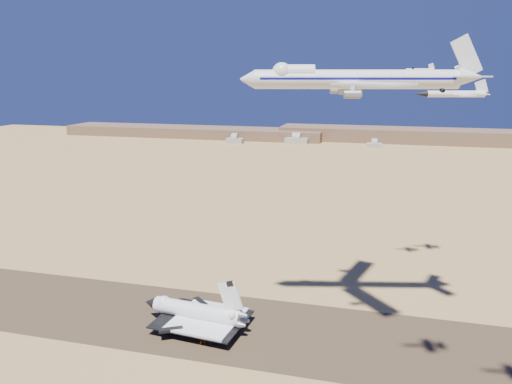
% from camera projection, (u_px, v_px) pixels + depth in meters
% --- Properties ---
extents(ground, '(1200.00, 1200.00, 0.00)m').
position_uv_depth(ground, '(223.00, 325.00, 184.68)').
color(ground, '#AD8A4D').
rests_on(ground, ground).
extents(runway, '(600.00, 50.00, 0.06)m').
position_uv_depth(runway, '(223.00, 325.00, 184.67)').
color(runway, '#4E3B27').
rests_on(runway, ground).
extents(ridgeline, '(960.00, 90.00, 18.00)m').
position_uv_depth(ridgeline, '(395.00, 137.00, 662.56)').
color(ridgeline, '#7E5F46').
rests_on(ridgeline, ground).
extents(hangars, '(200.50, 29.50, 30.00)m').
position_uv_depth(hangars, '(293.00, 141.00, 649.31)').
color(hangars, '#A7A394').
rests_on(hangars, ground).
extents(shuttle, '(41.65, 28.16, 20.46)m').
position_uv_depth(shuttle, '(196.00, 313.00, 182.25)').
color(shuttle, white).
rests_on(shuttle, runway).
extents(carrier_747, '(77.72, 58.58, 19.33)m').
position_uv_depth(carrier_747, '(349.00, 79.00, 160.63)').
color(carrier_747, white).
extents(crew_a, '(0.64, 0.77, 1.82)m').
position_uv_depth(crew_a, '(210.00, 340.00, 172.48)').
color(crew_a, orange).
rests_on(crew_a, runway).
extents(crew_b, '(0.73, 0.95, 1.73)m').
position_uv_depth(crew_b, '(201.00, 343.00, 170.84)').
color(crew_b, orange).
rests_on(crew_b, runway).
extents(crew_c, '(0.93, 1.16, 1.77)m').
position_uv_depth(crew_c, '(205.00, 342.00, 171.28)').
color(crew_c, orange).
rests_on(crew_c, runway).
extents(chase_jet_a, '(16.05, 9.20, 4.06)m').
position_uv_depth(chase_jet_a, '(454.00, 94.00, 112.90)').
color(chase_jet_a, white).
extents(chase_jet_c, '(13.61, 7.68, 3.42)m').
position_uv_depth(chase_jet_c, '(419.00, 70.00, 202.19)').
color(chase_jet_c, white).
extents(chase_jet_d, '(15.51, 8.44, 3.86)m').
position_uv_depth(chase_jet_d, '(443.00, 72.00, 207.42)').
color(chase_jet_d, white).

